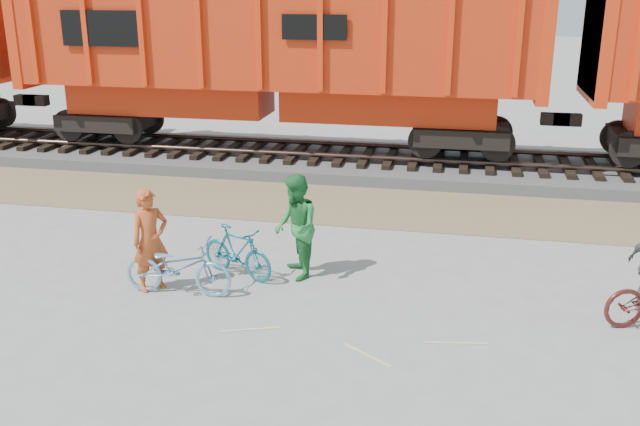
% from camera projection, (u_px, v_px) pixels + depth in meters
% --- Properties ---
extents(ground, '(120.00, 120.00, 0.00)m').
position_uv_depth(ground, '(327.00, 312.00, 11.10)').
color(ground, '#9E9E99').
rests_on(ground, ground).
extents(gravel_strip, '(120.00, 3.00, 0.02)m').
position_uv_depth(gravel_strip, '(374.00, 207.00, 16.21)').
color(gravel_strip, '#8B7956').
rests_on(gravel_strip, ground).
extents(ballast_bed, '(120.00, 4.00, 0.30)m').
position_uv_depth(ballast_bed, '(391.00, 164.00, 19.42)').
color(ballast_bed, slate).
rests_on(ballast_bed, ground).
extents(track, '(120.00, 2.60, 0.24)m').
position_uv_depth(track, '(391.00, 152.00, 19.32)').
color(track, black).
rests_on(track, ballast_bed).
extents(hopper_car_center, '(14.00, 3.13, 4.65)m').
position_uv_depth(hopper_car_center, '(276.00, 55.00, 19.15)').
color(hopper_car_center, black).
rests_on(hopper_car_center, track).
extents(bicycle_blue, '(1.82, 0.68, 0.95)m').
position_uv_depth(bicycle_blue, '(178.00, 267.00, 11.61)').
color(bicycle_blue, '#72A9D2').
rests_on(bicycle_blue, ground).
extents(bicycle_teal, '(1.56, 1.00, 0.91)m').
position_uv_depth(bicycle_teal, '(237.00, 252.00, 12.31)').
color(bicycle_teal, '#0F6374').
rests_on(bicycle_teal, ground).
extents(person_solo, '(0.73, 0.75, 1.73)m').
position_uv_depth(person_solo, '(150.00, 240.00, 11.68)').
color(person_solo, '#C04D21').
rests_on(person_solo, ground).
extents(person_man, '(1.00, 1.09, 1.82)m').
position_uv_depth(person_man, '(296.00, 227.00, 12.16)').
color(person_man, '#267E3A').
rests_on(person_man, ground).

